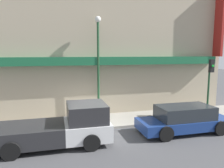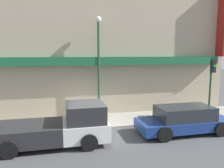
% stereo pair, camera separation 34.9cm
% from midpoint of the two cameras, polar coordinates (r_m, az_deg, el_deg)
% --- Properties ---
extents(ground_plane, '(80.00, 80.00, 0.00)m').
position_cam_midpoint_polar(ground_plane, '(11.94, -5.76, -12.07)').
color(ground_plane, '#424244').
extents(sidewalk, '(36.00, 2.65, 0.13)m').
position_cam_midpoint_polar(sidewalk, '(13.16, -6.68, -9.86)').
color(sidewalk, gray).
rests_on(sidewalk, ground).
extents(building, '(19.80, 3.80, 9.00)m').
position_cam_midpoint_polar(building, '(15.31, -8.37, 8.72)').
color(building, tan).
rests_on(building, ground).
extents(pickup_truck, '(5.07, 2.24, 1.83)m').
position_cam_midpoint_polar(pickup_truck, '(10.27, -14.09, -10.94)').
color(pickup_truck, silver).
rests_on(pickup_truck, ground).
extents(parked_car, '(4.89, 1.97, 1.40)m').
position_cam_midpoint_polar(parked_car, '(12.06, 17.59, -8.74)').
color(parked_car, navy).
rests_on(parked_car, ground).
extents(fire_hydrant, '(0.18, 0.18, 0.69)m').
position_cam_midpoint_polar(fire_hydrant, '(13.49, 11.70, -7.73)').
color(fire_hydrant, '#196633').
rests_on(fire_hydrant, sidewalk).
extents(street_lamp, '(0.36, 0.36, 6.15)m').
position_cam_midpoint_polar(street_lamp, '(13.37, -4.39, 7.26)').
color(street_lamp, '#1E4728').
rests_on(street_lamp, sidewalk).
extents(traffic_light, '(0.28, 0.42, 3.60)m').
position_cam_midpoint_polar(traffic_light, '(14.89, 23.62, 1.62)').
color(traffic_light, '#1E4728').
rests_on(traffic_light, sidewalk).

